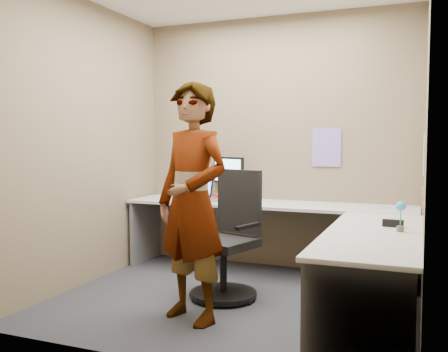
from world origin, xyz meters
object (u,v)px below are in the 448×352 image
at_px(desk, 294,228).
at_px(person, 192,202).
at_px(office_chair, 228,246).
at_px(monitor, 228,172).

xyz_separation_m(desk, person, (-0.56, -0.93, 0.32)).
bearing_deg(office_chair, person, -77.69).
distance_m(desk, office_chair, 0.62).
height_order(office_chair, person, person).
relative_size(desk, monitor, 7.30).
bearing_deg(office_chair, desk, 47.83).
distance_m(desk, monitor, 1.28).
distance_m(office_chair, person, 0.78).
height_order(desk, person, person).
xyz_separation_m(monitor, office_chair, (0.42, -1.07, -0.58)).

